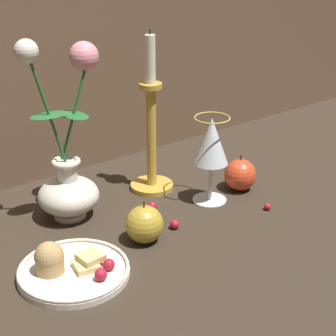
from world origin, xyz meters
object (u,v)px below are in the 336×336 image
(vase, at_px, (68,170))
(apple_beside_vase, at_px, (144,224))
(plate_with_pastries, at_px, (70,268))
(apple_near_glass, at_px, (240,175))
(candlestick, at_px, (151,138))
(wine_glass, at_px, (213,145))

(vase, distance_m, apple_beside_vase, 0.18)
(vase, height_order, apple_beside_vase, vase)
(plate_with_pastries, xyz_separation_m, apple_near_glass, (0.43, 0.06, 0.02))
(plate_with_pastries, bearing_deg, apple_beside_vase, 5.36)
(vase, distance_m, candlestick, 0.19)
(apple_beside_vase, height_order, apple_near_glass, same)
(plate_with_pastries, bearing_deg, wine_glass, 9.71)
(wine_glass, xyz_separation_m, apple_beside_vase, (-0.19, -0.05, -0.09))
(wine_glass, relative_size, apple_near_glass, 2.23)
(plate_with_pastries, distance_m, apple_beside_vase, 0.16)
(plate_with_pastries, height_order, wine_glass, wine_glass)
(vase, relative_size, plate_with_pastries, 1.92)
(plate_with_pastries, bearing_deg, candlestick, 31.90)
(candlestick, distance_m, apple_beside_vase, 0.23)
(apple_near_glass, bearing_deg, apple_beside_vase, -169.77)
(apple_beside_vase, relative_size, apple_near_glass, 1.00)
(wine_glass, height_order, apple_beside_vase, wine_glass)
(apple_beside_vase, bearing_deg, apple_near_glass, 10.23)
(apple_beside_vase, bearing_deg, vase, 109.72)
(plate_with_pastries, distance_m, apple_near_glass, 0.44)
(candlestick, bearing_deg, apple_beside_vase, -129.05)
(plate_with_pastries, height_order, apple_near_glass, apple_near_glass)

